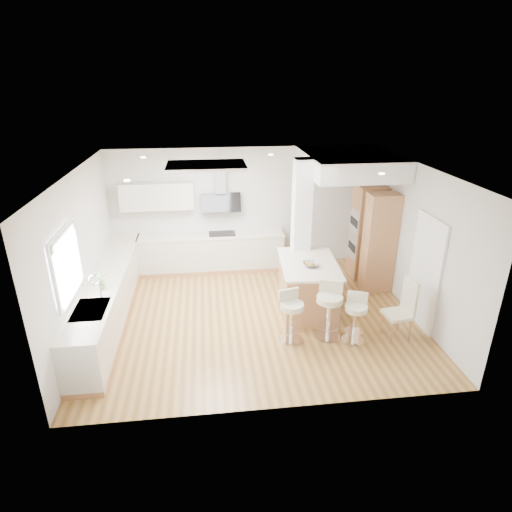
{
  "coord_description": "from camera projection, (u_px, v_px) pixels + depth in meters",
  "views": [
    {
      "loc": [
        -0.84,
        -7.06,
        4.23
      ],
      "look_at": [
        0.07,
        0.4,
        1.07
      ],
      "focal_mm": 30.0,
      "sensor_mm": 36.0,
      "label": 1
    }
  ],
  "objects": [
    {
      "name": "ground",
      "position": [
        255.0,
        316.0,
        8.19
      ],
      "size": [
        6.0,
        6.0,
        0.0
      ],
      "primitive_type": "plane",
      "color": "#AC7D40",
      "rests_on": "ground"
    },
    {
      "name": "ceiling",
      "position": [
        255.0,
        316.0,
        8.19
      ],
      "size": [
        6.0,
        5.0,
        0.02
      ],
      "primitive_type": "cube",
      "color": "white",
      "rests_on": "ground"
    },
    {
      "name": "bar_stool_b",
      "position": [
        329.0,
        308.0,
        7.31
      ],
      "size": [
        0.6,
        0.6,
        1.03
      ],
      "rotation": [
        0.0,
        0.0,
        -0.36
      ],
      "color": "white",
      "rests_on": "ground"
    },
    {
      "name": "peninsula",
      "position": [
        308.0,
        285.0,
        8.28
      ],
      "size": [
        1.19,
        1.69,
        1.05
      ],
      "rotation": [
        0.0,
        0.0,
        -0.08
      ],
      "color": "tan",
      "rests_on": "ground"
    },
    {
      "name": "skylight",
      "position": [
        207.0,
        166.0,
        7.58
      ],
      "size": [
        4.1,
        2.1,
        0.06
      ],
      "color": "white",
      "rests_on": "ground"
    },
    {
      "name": "doorway_right",
      "position": [
        425.0,
        274.0,
        7.59
      ],
      "size": [
        0.05,
        1.0,
        2.1
      ],
      "color": "#413A33",
      "rests_on": "ground"
    },
    {
      "name": "oven_column",
      "position": [
        371.0,
        236.0,
        9.21
      ],
      "size": [
        0.63,
        1.21,
        2.1
      ],
      "color": "tan",
      "rests_on": "ground"
    },
    {
      "name": "bar_stool_c",
      "position": [
        355.0,
        316.0,
        7.23
      ],
      "size": [
        0.53,
        0.53,
        0.89
      ],
      "rotation": [
        0.0,
        0.0,
        -0.41
      ],
      "color": "white",
      "rests_on": "ground"
    },
    {
      "name": "bar_stool_a",
      "position": [
        291.0,
        314.0,
        7.23
      ],
      "size": [
        0.51,
        0.51,
        0.93
      ],
      "rotation": [
        0.0,
        0.0,
        0.25
      ],
      "color": "white",
      "rests_on": "ground"
    },
    {
      "name": "window_left",
      "position": [
        66.0,
        260.0,
        6.38
      ],
      "size": [
        0.06,
        1.28,
        1.07
      ],
      "color": "white",
      "rests_on": "ground"
    },
    {
      "name": "wall_right",
      "position": [
        414.0,
        241.0,
        7.98
      ],
      "size": [
        0.04,
        5.0,
        2.8
      ],
      "primitive_type": "cube",
      "color": "silver",
      "rests_on": "ground"
    },
    {
      "name": "counter_left",
      "position": [
        109.0,
        297.0,
        7.93
      ],
      "size": [
        0.63,
        4.5,
        1.35
      ],
      "color": "tan",
      "rests_on": "ground"
    },
    {
      "name": "wall_back",
      "position": [
        242.0,
        208.0,
        9.94
      ],
      "size": [
        6.0,
        0.04,
        2.8
      ],
      "primitive_type": "cube",
      "color": "silver",
      "rests_on": "ground"
    },
    {
      "name": "wall_left",
      "position": [
        81.0,
        256.0,
        7.32
      ],
      "size": [
        0.04,
        5.0,
        2.8
      ],
      "primitive_type": "cube",
      "color": "silver",
      "rests_on": "ground"
    },
    {
      "name": "counter_back",
      "position": [
        204.0,
        243.0,
        9.86
      ],
      "size": [
        3.62,
        0.63,
        2.5
      ],
      "color": "tan",
      "rests_on": "ground"
    },
    {
      "name": "pillar",
      "position": [
        301.0,
        228.0,
        8.64
      ],
      "size": [
        0.35,
        0.35,
        2.8
      ],
      "color": "white",
      "rests_on": "ground"
    },
    {
      "name": "dining_chair",
      "position": [
        403.0,
        307.0,
        7.33
      ],
      "size": [
        0.48,
        0.48,
        1.1
      ],
      "rotation": [
        0.0,
        0.0,
        0.13
      ],
      "color": "beige",
      "rests_on": "ground"
    },
    {
      "name": "soffit",
      "position": [
        349.0,
        163.0,
        8.7
      ],
      "size": [
        1.78,
        2.2,
        0.4
      ],
      "color": "white",
      "rests_on": "ground"
    }
  ]
}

